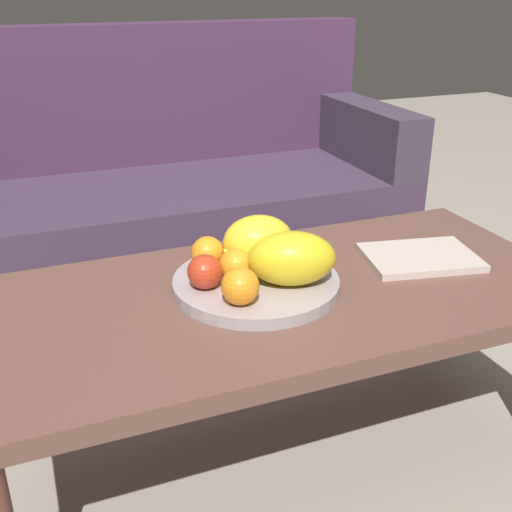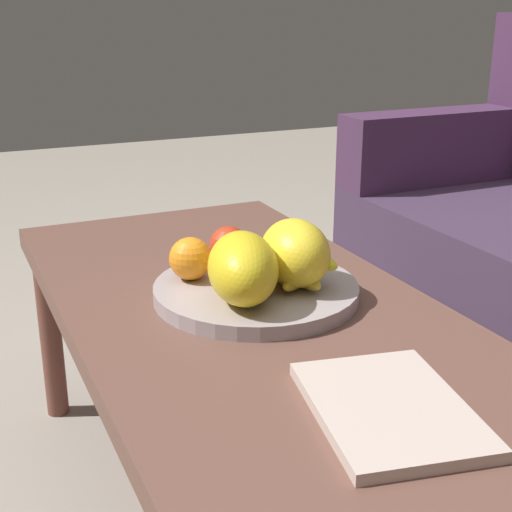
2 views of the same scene
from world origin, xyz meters
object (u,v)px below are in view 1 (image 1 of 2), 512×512
object	(u,v)px
melon_smaller_beside	(292,258)
magazine	(420,257)
coffee_table	(281,309)
orange_left	(240,286)
couch	(161,202)
apple_front	(205,272)
fruit_bowl	(256,283)
banana_bunch	(254,252)
melon_large_front	(258,241)
orange_right	(236,265)
orange_front	(208,253)

from	to	relation	value
melon_smaller_beside	magazine	world-z (taller)	melon_smaller_beside
coffee_table	orange_left	size ratio (longest dim) A/B	17.00
couch	apple_front	distance (m)	1.07
apple_front	melon_smaller_beside	bearing A→B (deg)	-15.13
fruit_bowl	banana_bunch	xyz separation A→B (m)	(0.02, 0.07, 0.04)
melon_large_front	orange_left	size ratio (longest dim) A/B	2.05
fruit_bowl	orange_right	size ratio (longest dim) A/B	5.03
fruit_bowl	coffee_table	bearing A→B (deg)	-23.86
magazine	coffee_table	bearing A→B (deg)	-166.10
magazine	fruit_bowl	bearing A→B (deg)	-169.53
fruit_bowl	apple_front	distance (m)	0.12
apple_front	banana_bunch	size ratio (longest dim) A/B	0.46
melon_large_front	orange_front	bearing A→B (deg)	166.15
coffee_table	couch	xyz separation A→B (m)	(-0.01, 1.06, -0.10)
banana_bunch	magazine	world-z (taller)	banana_bunch
couch	orange_front	bearing A→B (deg)	-97.06
orange_left	magazine	distance (m)	0.48
fruit_bowl	orange_right	xyz separation A→B (m)	(-0.04, 0.01, 0.05)
couch	melon_large_front	world-z (taller)	couch
couch	orange_left	xyz separation A→B (m)	(-0.11, -1.13, 0.21)
orange_front	banana_bunch	distance (m)	0.10
melon_large_front	melon_smaller_beside	xyz separation A→B (m)	(0.03, -0.11, -0.00)
orange_left	orange_right	xyz separation A→B (m)	(0.03, 0.10, -0.00)
melon_smaller_beside	orange_front	distance (m)	0.19
couch	banana_bunch	size ratio (longest dim) A/B	10.99
orange_front	orange_right	world-z (taller)	orange_front
orange_right	banana_bunch	xyz separation A→B (m)	(0.06, 0.07, -0.01)
coffee_table	fruit_bowl	size ratio (longest dim) A/B	3.61
apple_front	banana_bunch	distance (m)	0.15
magazine	orange_right	bearing A→B (deg)	-170.29
coffee_table	orange_front	world-z (taller)	orange_front
orange_front	melon_large_front	bearing A→B (deg)	-13.85
orange_front	fruit_bowl	bearing A→B (deg)	-47.71
couch	orange_right	xyz separation A→B (m)	(-0.08, -1.03, 0.21)
coffee_table	fruit_bowl	xyz separation A→B (m)	(-0.05, 0.02, 0.06)
apple_front	orange_left	bearing A→B (deg)	-64.19
melon_smaller_beside	apple_front	xyz separation A→B (m)	(-0.17, 0.05, -0.02)
orange_left	coffee_table	bearing A→B (deg)	30.62
fruit_bowl	melon_smaller_beside	world-z (taller)	melon_smaller_beside
orange_right	coffee_table	bearing A→B (deg)	-17.37
coffee_table	fruit_bowl	world-z (taller)	fruit_bowl
orange_front	apple_front	distance (m)	0.09
couch	orange_right	bearing A→B (deg)	-94.55
fruit_bowl	banana_bunch	bearing A→B (deg)	72.08
magazine	couch	bearing A→B (deg)	120.53
melon_smaller_beside	banana_bunch	size ratio (longest dim) A/B	1.15
couch	apple_front	bearing A→B (deg)	-98.29
melon_large_front	apple_front	xyz separation A→B (m)	(-0.14, -0.06, -0.02)
couch	orange_left	size ratio (longest dim) A/B	23.04
melon_smaller_beside	orange_left	bearing A→B (deg)	-161.33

